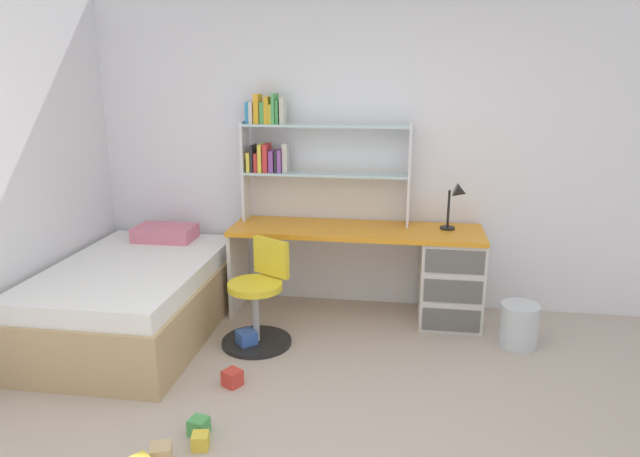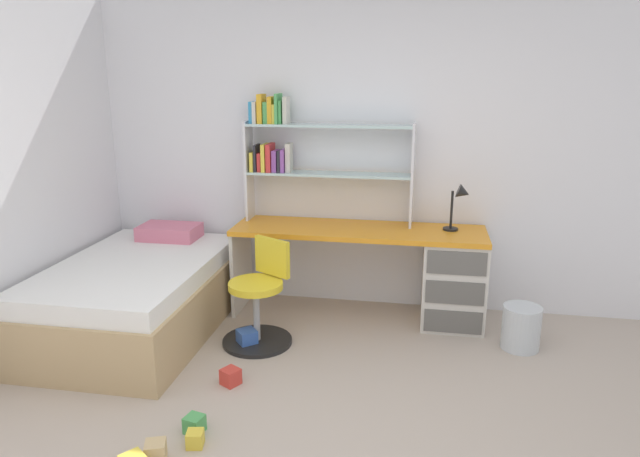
{
  "view_description": "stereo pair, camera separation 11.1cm",
  "coord_description": "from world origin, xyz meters",
  "px_view_note": "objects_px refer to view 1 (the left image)",
  "views": [
    {
      "loc": [
        0.33,
        -2.46,
        1.96
      ],
      "look_at": [
        -0.24,
        1.3,
        0.93
      ],
      "focal_mm": 32.25,
      "sensor_mm": 36.0,
      "label": 1
    },
    {
      "loc": [
        0.44,
        -2.44,
        1.96
      ],
      "look_at": [
        -0.24,
        1.3,
        0.93
      ],
      "focal_mm": 32.25,
      "sensor_mm": 36.0,
      "label": 2
    }
  ],
  "objects_px": {
    "bed_platform": "(135,298)",
    "toy_block_red_0": "(232,378)",
    "desk": "(423,270)",
    "waste_bin": "(519,325)",
    "bookshelf_hutch": "(298,148)",
    "toy_block_yellow_4": "(200,441)",
    "desk_lamp": "(457,199)",
    "toy_block_blue_1": "(246,339)",
    "toy_block_green_2": "(199,426)",
    "toy_block_natural_3": "(161,454)",
    "swivel_chair": "(258,305)"
  },
  "relations": [
    {
      "from": "bed_platform",
      "to": "toy_block_red_0",
      "type": "bearing_deg",
      "value": -33.83
    },
    {
      "from": "desk",
      "to": "waste_bin",
      "type": "bearing_deg",
      "value": -28.49
    },
    {
      "from": "bookshelf_hutch",
      "to": "bed_platform",
      "type": "height_order",
      "value": "bookshelf_hutch"
    },
    {
      "from": "desk",
      "to": "toy_block_yellow_4",
      "type": "xyz_separation_m",
      "value": [
        -1.21,
        -1.9,
        -0.38
      ]
    },
    {
      "from": "bookshelf_hutch",
      "to": "desk_lamp",
      "type": "distance_m",
      "value": 1.34
    },
    {
      "from": "toy_block_blue_1",
      "to": "toy_block_red_0",
      "type": "bearing_deg",
      "value": -84.1
    },
    {
      "from": "desk",
      "to": "bed_platform",
      "type": "height_order",
      "value": "desk"
    },
    {
      "from": "toy_block_green_2",
      "to": "toy_block_natural_3",
      "type": "height_order",
      "value": "toy_block_natural_3"
    },
    {
      "from": "desk",
      "to": "toy_block_red_0",
      "type": "relative_size",
      "value": 19.08
    },
    {
      "from": "toy_block_natural_3",
      "to": "swivel_chair",
      "type": "bearing_deg",
      "value": 83.74
    },
    {
      "from": "toy_block_yellow_4",
      "to": "toy_block_natural_3",
      "type": "bearing_deg",
      "value": -136.46
    },
    {
      "from": "bookshelf_hutch",
      "to": "toy_block_blue_1",
      "type": "bearing_deg",
      "value": -104.88
    },
    {
      "from": "desk_lamp",
      "to": "toy_block_blue_1",
      "type": "relative_size",
      "value": 3.0
    },
    {
      "from": "toy_block_green_2",
      "to": "toy_block_red_0",
      "type": "bearing_deg",
      "value": 86.46
    },
    {
      "from": "desk",
      "to": "toy_block_blue_1",
      "type": "distance_m",
      "value": 1.51
    },
    {
      "from": "toy_block_green_2",
      "to": "toy_block_yellow_4",
      "type": "distance_m",
      "value": 0.13
    },
    {
      "from": "desk",
      "to": "toy_block_yellow_4",
      "type": "bearing_deg",
      "value": -122.41
    },
    {
      "from": "desk_lamp",
      "to": "bookshelf_hutch",
      "type": "bearing_deg",
      "value": 174.57
    },
    {
      "from": "bed_platform",
      "to": "toy_block_red_0",
      "type": "xyz_separation_m",
      "value": [
        0.97,
        -0.65,
        -0.23
      ]
    },
    {
      "from": "toy_block_red_0",
      "to": "bed_platform",
      "type": "bearing_deg",
      "value": 146.17
    },
    {
      "from": "bed_platform",
      "to": "toy_block_yellow_4",
      "type": "bearing_deg",
      "value": -52.79
    },
    {
      "from": "toy_block_blue_1",
      "to": "toy_block_yellow_4",
      "type": "bearing_deg",
      "value": -86.38
    },
    {
      "from": "waste_bin",
      "to": "bookshelf_hutch",
      "type": "bearing_deg",
      "value": 162.56
    },
    {
      "from": "toy_block_blue_1",
      "to": "toy_block_natural_3",
      "type": "height_order",
      "value": "toy_block_blue_1"
    },
    {
      "from": "swivel_chair",
      "to": "waste_bin",
      "type": "relative_size",
      "value": 2.39
    },
    {
      "from": "desk_lamp",
      "to": "toy_block_natural_3",
      "type": "distance_m",
      "value": 2.8
    },
    {
      "from": "desk_lamp",
      "to": "toy_block_natural_3",
      "type": "bearing_deg",
      "value": -127.43
    },
    {
      "from": "desk",
      "to": "desk_lamp",
      "type": "distance_m",
      "value": 0.63
    },
    {
      "from": "waste_bin",
      "to": "toy_block_yellow_4",
      "type": "height_order",
      "value": "waste_bin"
    },
    {
      "from": "toy_block_natural_3",
      "to": "toy_block_yellow_4",
      "type": "height_order",
      "value": "toy_block_natural_3"
    },
    {
      "from": "bookshelf_hutch",
      "to": "toy_block_yellow_4",
      "type": "xyz_separation_m",
      "value": [
        -0.16,
        -2.07,
        -1.32
      ]
    },
    {
      "from": "toy_block_blue_1",
      "to": "toy_block_green_2",
      "type": "bearing_deg",
      "value": -88.78
    },
    {
      "from": "toy_block_red_0",
      "to": "swivel_chair",
      "type": "bearing_deg",
      "value": 88.25
    },
    {
      "from": "toy_block_blue_1",
      "to": "toy_block_natural_3",
      "type": "xyz_separation_m",
      "value": [
        -0.08,
        -1.34,
        -0.01
      ]
    },
    {
      "from": "bookshelf_hutch",
      "to": "toy_block_blue_1",
      "type": "xyz_separation_m",
      "value": [
        -0.23,
        -0.88,
        -1.3
      ]
    },
    {
      "from": "toy_block_green_2",
      "to": "swivel_chair",
      "type": "bearing_deg",
      "value": 87.43
    },
    {
      "from": "desk",
      "to": "toy_block_green_2",
      "type": "relative_size",
      "value": 20.65
    },
    {
      "from": "desk",
      "to": "waste_bin",
      "type": "relative_size",
      "value": 6.25
    },
    {
      "from": "bed_platform",
      "to": "toy_block_green_2",
      "type": "xyz_separation_m",
      "value": [
        0.93,
        -1.18,
        -0.24
      ]
    },
    {
      "from": "desk",
      "to": "desk_lamp",
      "type": "xyz_separation_m",
      "value": [
        0.24,
        0.05,
        0.58
      ]
    },
    {
      "from": "toy_block_red_0",
      "to": "desk_lamp",
      "type": "bearing_deg",
      "value": 41.47
    },
    {
      "from": "desk",
      "to": "toy_block_yellow_4",
      "type": "relative_size",
      "value": 22.87
    },
    {
      "from": "toy_block_yellow_4",
      "to": "bookshelf_hutch",
      "type": "bearing_deg",
      "value": 85.59
    },
    {
      "from": "bed_platform",
      "to": "waste_bin",
      "type": "relative_size",
      "value": 5.57
    },
    {
      "from": "desk",
      "to": "toy_block_blue_1",
      "type": "height_order",
      "value": "desk"
    },
    {
      "from": "bed_platform",
      "to": "swivel_chair",
      "type": "bearing_deg",
      "value": -1.12
    },
    {
      "from": "swivel_chair",
      "to": "toy_block_blue_1",
      "type": "height_order",
      "value": "swivel_chair"
    },
    {
      "from": "toy_block_yellow_4",
      "to": "desk_lamp",
      "type": "bearing_deg",
      "value": 53.37
    },
    {
      "from": "desk_lamp",
      "to": "bed_platform",
      "type": "bearing_deg",
      "value": -165.05
    },
    {
      "from": "bed_platform",
      "to": "toy_block_blue_1",
      "type": "bearing_deg",
      "value": -6.94
    }
  ]
}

